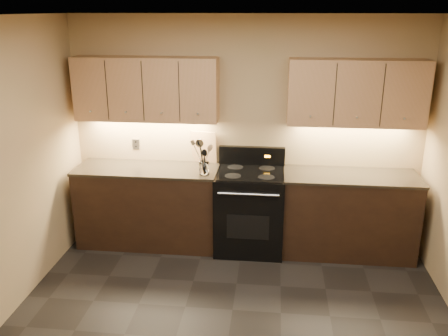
{
  "coord_description": "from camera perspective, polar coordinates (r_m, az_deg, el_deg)",
  "views": [
    {
      "loc": [
        0.33,
        -3.28,
        2.65
      ],
      "look_at": [
        -0.19,
        1.45,
        1.04
      ],
      "focal_mm": 38.0,
      "sensor_mm": 36.0,
      "label": 1
    }
  ],
  "objects": [
    {
      "name": "ceiling",
      "position": [
        3.29,
        0.56,
        17.83
      ],
      "size": [
        4.0,
        4.0,
        0.0
      ],
      "primitive_type": "plane",
      "rotation": [
        3.14,
        0.0,
        0.0
      ],
      "color": "silver",
      "rests_on": "wall_back"
    },
    {
      "name": "wall_back",
      "position": [
        5.45,
        2.61,
        4.32
      ],
      "size": [
        4.0,
        0.04,
        2.6
      ],
      "primitive_type": "cube",
      "color": "tan",
      "rests_on": "ground"
    },
    {
      "name": "counter_left",
      "position": [
        5.62,
        -9.03,
        -4.46
      ],
      "size": [
        1.62,
        0.62,
        0.93
      ],
      "color": "black",
      "rests_on": "ground"
    },
    {
      "name": "counter_right",
      "position": [
        5.5,
        14.68,
        -5.38
      ],
      "size": [
        1.46,
        0.62,
        0.93
      ],
      "color": "black",
      "rests_on": "ground"
    },
    {
      "name": "stove",
      "position": [
        5.42,
        3.11,
        -4.99
      ],
      "size": [
        0.76,
        0.68,
        1.14
      ],
      "color": "black",
      "rests_on": "ground"
    },
    {
      "name": "upper_cab_left",
      "position": [
        5.39,
        -9.34,
        9.35
      ],
      "size": [
        1.6,
        0.3,
        0.7
      ],
      "primitive_type": "cube",
      "color": "tan",
      "rests_on": "wall_back"
    },
    {
      "name": "upper_cab_right",
      "position": [
        5.27,
        15.65,
        8.7
      ],
      "size": [
        1.44,
        0.3,
        0.7
      ],
      "primitive_type": "cube",
      "color": "tan",
      "rests_on": "wall_back"
    },
    {
      "name": "outlet_plate",
      "position": [
        5.72,
        -10.54,
        2.84
      ],
      "size": [
        0.08,
        0.01,
        0.12
      ],
      "primitive_type": "cube",
      "color": "#B2B5BA",
      "rests_on": "wall_back"
    },
    {
      "name": "utensil_crock",
      "position": [
        5.16,
        -2.42,
        -0.06
      ],
      "size": [
        0.11,
        0.11,
        0.14
      ],
      "color": "white",
      "rests_on": "counter_left"
    },
    {
      "name": "cutting_board",
      "position": [
        5.53,
        -2.42,
        2.55
      ],
      "size": [
        0.3,
        0.1,
        0.38
      ],
      "primitive_type": "cube",
      "rotation": [
        0.1,
        0.0,
        -0.16
      ],
      "color": "tan",
      "rests_on": "counter_left"
    },
    {
      "name": "wooden_spoon",
      "position": [
        5.11,
        -2.85,
        1.11
      ],
      "size": [
        0.17,
        0.13,
        0.33
      ],
      "primitive_type": null,
      "rotation": [
        -0.12,
        0.37,
        0.21
      ],
      "color": "tan",
      "rests_on": "utensil_crock"
    },
    {
      "name": "black_spoon",
      "position": [
        5.14,
        -2.37,
        1.03
      ],
      "size": [
        0.08,
        0.15,
        0.3
      ],
      "primitive_type": null,
      "rotation": [
        0.3,
        0.1,
        -0.12
      ],
      "color": "black",
      "rests_on": "utensil_crock"
    },
    {
      "name": "black_turner",
      "position": [
        5.09,
        -2.4,
        1.37
      ],
      "size": [
        0.16,
        0.15,
        0.4
      ],
      "primitive_type": null,
      "rotation": [
        -0.17,
        -0.1,
        0.42
      ],
      "color": "black",
      "rests_on": "utensil_crock"
    },
    {
      "name": "steel_spatula",
      "position": [
        5.13,
        -2.17,
        1.57
      ],
      "size": [
        0.26,
        0.14,
        0.39
      ],
      "primitive_type": null,
      "rotation": [
        0.04,
        -0.44,
        -0.32
      ],
      "color": "silver",
      "rests_on": "utensil_crock"
    },
    {
      "name": "steel_skimmer",
      "position": [
        5.11,
        -2.06,
        1.33
      ],
      "size": [
        0.18,
        0.11,
        0.37
      ],
      "primitive_type": null,
      "rotation": [
        -0.01,
        -0.24,
        -0.11
      ],
      "color": "silver",
      "rests_on": "utensil_crock"
    }
  ]
}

